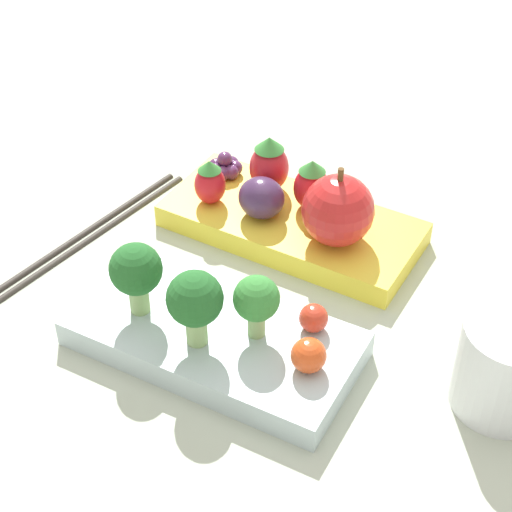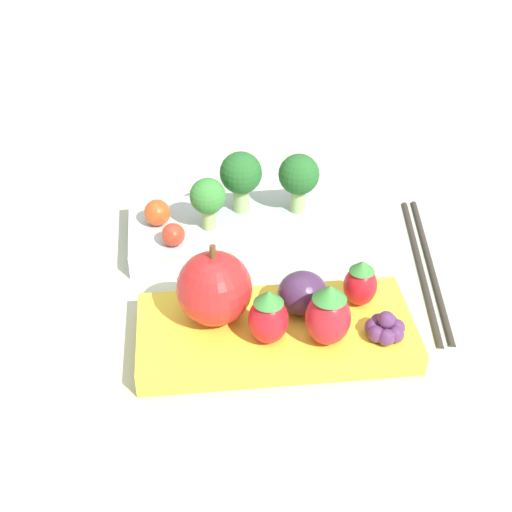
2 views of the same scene
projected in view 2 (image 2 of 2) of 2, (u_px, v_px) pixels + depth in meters
The scene contains 16 objects.
ground_plane at pixel (247, 288), 0.61m from camera, with size 4.00×4.00×0.00m, color #ADB7A3.
bento_box_savoury at pixel (240, 229), 0.66m from camera, with size 0.21×0.11×0.02m.
bento_box_fruit at pixel (276, 333), 0.55m from camera, with size 0.22×0.11×0.02m.
broccoli_floret_0 at pixel (208, 198), 0.63m from camera, with size 0.03×0.03×0.05m.
broccoli_floret_1 at pixel (299, 176), 0.65m from camera, with size 0.04×0.04×0.06m.
broccoli_floret_2 at pixel (241, 175), 0.65m from camera, with size 0.04×0.04×0.06m.
cherry_tomato_0 at pixel (157, 213), 0.64m from camera, with size 0.02×0.02×0.02m.
cherry_tomato_1 at pixel (173, 235), 0.62m from camera, with size 0.02×0.02×0.02m.
apple at pixel (214, 288), 0.53m from camera, with size 0.06×0.06×0.07m.
strawberry_0 at pixel (275, 316), 0.51m from camera, with size 0.03×0.03×0.05m.
strawberry_1 at pixel (361, 283), 0.55m from camera, with size 0.03×0.03×0.04m.
strawberry_2 at pixel (328, 315), 0.51m from camera, with size 0.03×0.03×0.05m.
plum at pixel (302, 293), 0.54m from camera, with size 0.04×0.04×0.03m.
grape_cluster at pixel (385, 328), 0.52m from camera, with size 0.03×0.03×0.02m.
drinking_cup at pixel (15, 256), 0.59m from camera, with size 0.07×0.07×0.07m.
chopsticks_pair at pixel (426, 264), 0.63m from camera, with size 0.06×0.21×0.01m.
Camera 2 is at (-0.08, -0.47, 0.38)m, focal length 50.00 mm.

